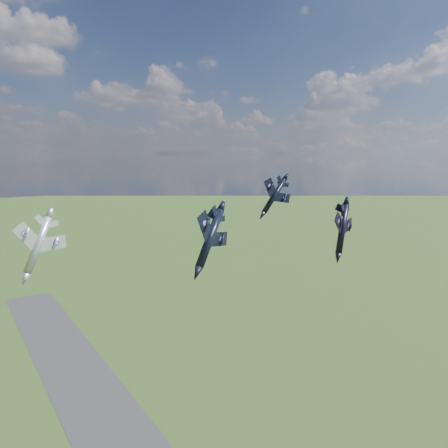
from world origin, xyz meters
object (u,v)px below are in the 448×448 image
jet_high_navy (274,196)px  jet_left_silver (38,245)px  jet_right_navy (342,229)px  jet_lead_navy (210,238)px

jet_high_navy → jet_left_silver: (-55.72, -5.36, -5.02)m
jet_right_navy → jet_high_navy: bearing=55.7°
jet_right_navy → jet_high_navy: size_ratio=0.92×
jet_right_navy → jet_left_silver: 53.60m
jet_lead_navy → jet_left_silver: bearing=130.8°
jet_right_navy → jet_high_navy: jet_high_navy is taller
jet_lead_navy → jet_high_navy: (29.31, 17.97, 4.58)m
jet_right_navy → jet_high_navy: (7.60, 28.92, 3.35)m
jet_lead_navy → jet_high_navy: 34.69m
jet_right_navy → jet_left_silver: jet_right_navy is taller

